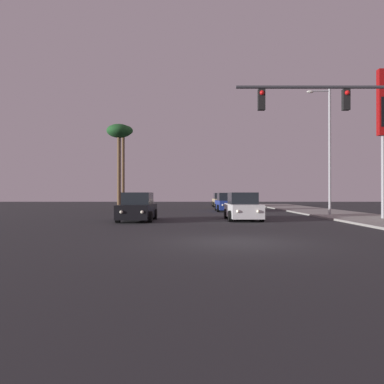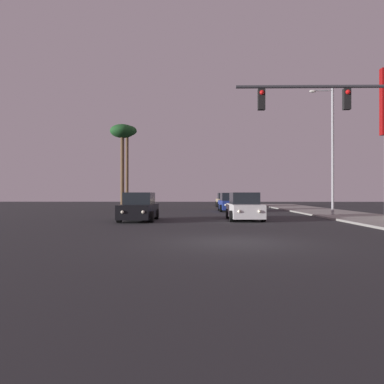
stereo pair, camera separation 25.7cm
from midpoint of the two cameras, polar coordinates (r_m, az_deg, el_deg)
name	(u,v)px [view 2 (the right image)]	position (r m, az deg, el deg)	size (l,w,h in m)	color
ground_plane	(235,242)	(12.69, 7.11, -7.58)	(120.00, 120.00, 0.00)	#28282B
sidewalk_right	(377,220)	(25.05, 26.65, -3.77)	(5.00, 60.00, 0.12)	gray
car_black	(139,208)	(22.35, -7.75, -2.43)	(2.04, 4.34, 1.68)	black
car_tan	(225,201)	(45.05, 5.15, -1.31)	(2.04, 4.33, 1.68)	tan
car_blue	(230,203)	(34.17, 6.02, -1.66)	(2.04, 4.34, 1.68)	navy
car_silver	(248,201)	(45.40, 8.66, -1.30)	(2.04, 4.33, 1.68)	#B7B7BC
car_white	(244,208)	(22.99, 8.31, -2.36)	(2.04, 4.33, 1.68)	silver
traffic_light_mast	(357,121)	(17.83, 24.25, 9.84)	(7.40, 0.36, 6.50)	#38383D
street_lamp	(331,144)	(28.65, 20.64, 6.80)	(1.74, 0.24, 9.00)	#99999E
palm_tree_mid	(122,136)	(37.66, -10.37, 8.44)	(2.40, 2.40, 8.40)	brown
palm_tree_far	(127,136)	(47.86, -9.71, 8.41)	(2.40, 2.40, 10.11)	brown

